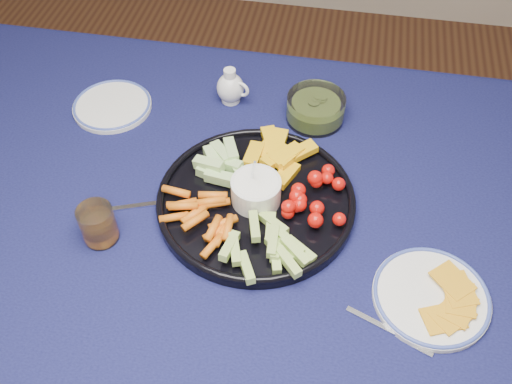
% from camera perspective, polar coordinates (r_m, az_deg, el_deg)
% --- Properties ---
extents(dining_table, '(1.67, 1.07, 0.75)m').
position_cam_1_polar(dining_table, '(1.15, -1.18, -5.65)').
color(dining_table, '#462417').
rests_on(dining_table, ground).
extents(crudite_platter, '(0.38, 0.38, 0.12)m').
position_cam_1_polar(crudite_platter, '(1.09, -0.13, -0.53)').
color(crudite_platter, black).
rests_on(crudite_platter, dining_table).
extents(creamer_pitcher, '(0.08, 0.06, 0.09)m').
position_cam_1_polar(creamer_pitcher, '(1.30, -2.55, 10.38)').
color(creamer_pitcher, white).
rests_on(creamer_pitcher, dining_table).
extents(pickle_bowl, '(0.13, 0.13, 0.06)m').
position_cam_1_polar(pickle_bowl, '(1.26, 5.97, 8.22)').
color(pickle_bowl, white).
rests_on(pickle_bowl, dining_table).
extents(cheese_plate, '(0.20, 0.20, 0.02)m').
position_cam_1_polar(cheese_plate, '(1.02, 17.16, -9.88)').
color(cheese_plate, white).
rests_on(cheese_plate, dining_table).
extents(juice_tumbler, '(0.06, 0.06, 0.08)m').
position_cam_1_polar(juice_tumbler, '(1.07, -15.47, -3.28)').
color(juice_tumbler, white).
rests_on(juice_tumbler, dining_table).
extents(fork_left, '(0.16, 0.07, 0.00)m').
position_cam_1_polar(fork_left, '(1.12, -10.44, -1.20)').
color(fork_left, silver).
rests_on(fork_left, dining_table).
extents(fork_right, '(0.15, 0.07, 0.00)m').
position_cam_1_polar(fork_right, '(0.98, 13.91, -13.60)').
color(fork_right, silver).
rests_on(fork_right, dining_table).
extents(side_plate_extra, '(0.18, 0.18, 0.01)m').
position_cam_1_polar(side_plate_extra, '(1.34, -14.19, 8.39)').
color(side_plate_extra, white).
rests_on(side_plate_extra, dining_table).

